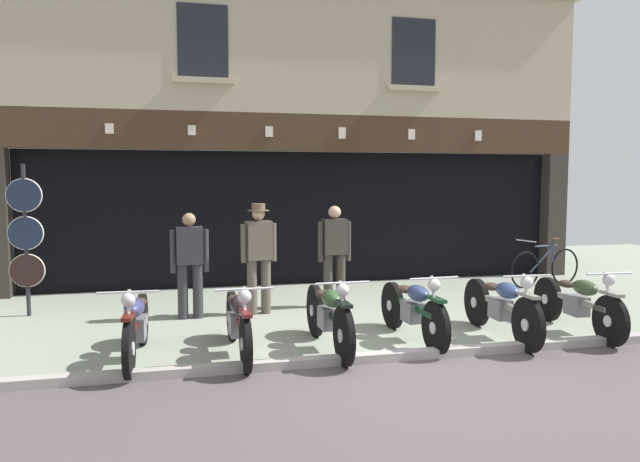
{
  "coord_description": "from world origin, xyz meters",
  "views": [
    {
      "loc": [
        -2.47,
        -6.21,
        2.05
      ],
      "look_at": [
        -0.33,
        2.59,
        1.28
      ],
      "focal_mm": 33.65,
      "sensor_mm": 36.0,
      "label": 1
    }
  ],
  "objects_px": {
    "motorcycle_center": "(413,308)",
    "tyre_sign_pole": "(26,234)",
    "motorcycle_far_left": "(136,324)",
    "shopkeeper_center": "(259,253)",
    "motorcycle_center_left": "(329,314)",
    "motorcycle_center_right": "(501,305)",
    "salesman_left": "(190,261)",
    "leaning_bicycle": "(546,266)",
    "salesman_right": "(334,251)",
    "motorcycle_left": "(238,320)",
    "motorcycle_right": "(578,302)",
    "advert_board_near": "(382,201)"
  },
  "relations": [
    {
      "from": "tyre_sign_pole",
      "to": "salesman_left",
      "type": "bearing_deg",
      "value": -17.16
    },
    {
      "from": "motorcycle_left",
      "to": "motorcycle_right",
      "type": "height_order",
      "value": "motorcycle_right"
    },
    {
      "from": "motorcycle_right",
      "to": "salesman_right",
      "type": "height_order",
      "value": "salesman_right"
    },
    {
      "from": "motorcycle_center_left",
      "to": "tyre_sign_pole",
      "type": "bearing_deg",
      "value": -36.16
    },
    {
      "from": "motorcycle_center_left",
      "to": "motorcycle_center",
      "type": "distance_m",
      "value": 1.16
    },
    {
      "from": "motorcycle_center_right",
      "to": "shopkeeper_center",
      "type": "distance_m",
      "value": 3.62
    },
    {
      "from": "motorcycle_left",
      "to": "motorcycle_far_left",
      "type": "bearing_deg",
      "value": -4.49
    },
    {
      "from": "motorcycle_center_right",
      "to": "salesman_left",
      "type": "bearing_deg",
      "value": -26.04
    },
    {
      "from": "salesman_right",
      "to": "tyre_sign_pole",
      "type": "height_order",
      "value": "tyre_sign_pole"
    },
    {
      "from": "advert_board_near",
      "to": "leaning_bicycle",
      "type": "height_order",
      "value": "advert_board_near"
    },
    {
      "from": "motorcycle_left",
      "to": "salesman_left",
      "type": "relative_size",
      "value": 1.27
    },
    {
      "from": "motorcycle_far_left",
      "to": "advert_board_near",
      "type": "distance_m",
      "value": 6.63
    },
    {
      "from": "salesman_right",
      "to": "tyre_sign_pole",
      "type": "relative_size",
      "value": 0.71
    },
    {
      "from": "shopkeeper_center",
      "to": "salesman_right",
      "type": "xyz_separation_m",
      "value": [
        1.27,
        0.27,
        -0.04
      ]
    },
    {
      "from": "motorcycle_far_left",
      "to": "leaning_bicycle",
      "type": "bearing_deg",
      "value": -153.95
    },
    {
      "from": "motorcycle_left",
      "to": "advert_board_near",
      "type": "relative_size",
      "value": 1.83
    },
    {
      "from": "motorcycle_left",
      "to": "motorcycle_center",
      "type": "bearing_deg",
      "value": -177.74
    },
    {
      "from": "motorcycle_center",
      "to": "shopkeeper_center",
      "type": "distance_m",
      "value": 2.68
    },
    {
      "from": "tyre_sign_pole",
      "to": "advert_board_near",
      "type": "bearing_deg",
      "value": 16.79
    },
    {
      "from": "motorcycle_far_left",
      "to": "motorcycle_center_left",
      "type": "relative_size",
      "value": 0.99
    },
    {
      "from": "motorcycle_far_left",
      "to": "shopkeeper_center",
      "type": "xyz_separation_m",
      "value": [
        1.69,
        2.05,
        0.52
      ]
    },
    {
      "from": "motorcycle_center",
      "to": "tyre_sign_pole",
      "type": "relative_size",
      "value": 0.86
    },
    {
      "from": "motorcycle_far_left",
      "to": "motorcycle_left",
      "type": "bearing_deg",
      "value": 179.27
    },
    {
      "from": "tyre_sign_pole",
      "to": "motorcycle_center",
      "type": "bearing_deg",
      "value": -27.7
    },
    {
      "from": "salesman_left",
      "to": "leaning_bicycle",
      "type": "xyz_separation_m",
      "value": [
        6.77,
        1.17,
        -0.48
      ]
    },
    {
      "from": "motorcycle_right",
      "to": "salesman_left",
      "type": "distance_m",
      "value": 5.47
    },
    {
      "from": "tyre_sign_pole",
      "to": "motorcycle_center_right",
      "type": "bearing_deg",
      "value": -24.42
    },
    {
      "from": "motorcycle_left",
      "to": "advert_board_near",
      "type": "distance_m",
      "value": 5.95
    },
    {
      "from": "motorcycle_right",
      "to": "salesman_right",
      "type": "xyz_separation_m",
      "value": [
        -2.72,
        2.43,
        0.48
      ]
    },
    {
      "from": "motorcycle_center_right",
      "to": "advert_board_near",
      "type": "distance_m",
      "value": 4.89
    },
    {
      "from": "motorcycle_center_left",
      "to": "shopkeeper_center",
      "type": "distance_m",
      "value": 2.28
    },
    {
      "from": "motorcycle_center_left",
      "to": "advert_board_near",
      "type": "distance_m",
      "value": 5.42
    },
    {
      "from": "motorcycle_far_left",
      "to": "motorcycle_center_left",
      "type": "distance_m",
      "value": 2.24
    },
    {
      "from": "motorcycle_center",
      "to": "tyre_sign_pole",
      "type": "height_order",
      "value": "tyre_sign_pole"
    },
    {
      "from": "motorcycle_center",
      "to": "motorcycle_center_right",
      "type": "bearing_deg",
      "value": 169.98
    },
    {
      "from": "motorcycle_right",
      "to": "tyre_sign_pole",
      "type": "distance_m",
      "value": 7.97
    },
    {
      "from": "salesman_left",
      "to": "salesman_right",
      "type": "xyz_separation_m",
      "value": [
        2.3,
        0.33,
        0.04
      ]
    },
    {
      "from": "shopkeeper_center",
      "to": "salesman_right",
      "type": "distance_m",
      "value": 1.3
    },
    {
      "from": "motorcycle_center_left",
      "to": "motorcycle_right",
      "type": "height_order",
      "value": "motorcycle_center_left"
    },
    {
      "from": "motorcycle_center_left",
      "to": "advert_board_near",
      "type": "bearing_deg",
      "value": -117.02
    },
    {
      "from": "shopkeeper_center",
      "to": "motorcycle_left",
      "type": "bearing_deg",
      "value": 67.12
    },
    {
      "from": "motorcycle_center_left",
      "to": "salesman_right",
      "type": "height_order",
      "value": "salesman_right"
    },
    {
      "from": "salesman_left",
      "to": "tyre_sign_pole",
      "type": "distance_m",
      "value": 2.52
    },
    {
      "from": "motorcycle_left",
      "to": "motorcycle_center",
      "type": "height_order",
      "value": "motorcycle_center"
    },
    {
      "from": "advert_board_near",
      "to": "motorcycle_center",
      "type": "bearing_deg",
      "value": -104.67
    },
    {
      "from": "salesman_right",
      "to": "leaning_bicycle",
      "type": "xyz_separation_m",
      "value": [
        4.47,
        0.85,
        -0.52
      ]
    },
    {
      "from": "motorcycle_right",
      "to": "salesman_left",
      "type": "xyz_separation_m",
      "value": [
        -5.03,
        2.1,
        0.44
      ]
    },
    {
      "from": "motorcycle_left",
      "to": "motorcycle_center_right",
      "type": "bearing_deg",
      "value": 178.48
    },
    {
      "from": "motorcycle_far_left",
      "to": "motorcycle_left",
      "type": "xyz_separation_m",
      "value": [
        1.15,
        -0.07,
        -0.0
      ]
    },
    {
      "from": "motorcycle_far_left",
      "to": "motorcycle_center",
      "type": "relative_size",
      "value": 1.01
    }
  ]
}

